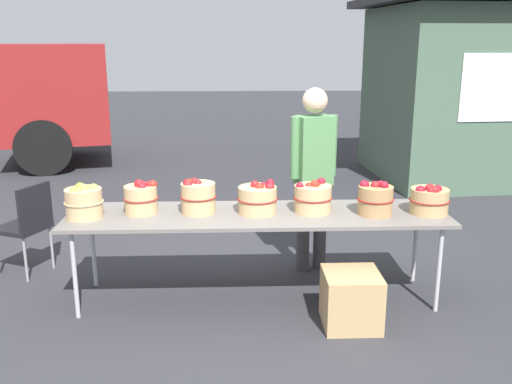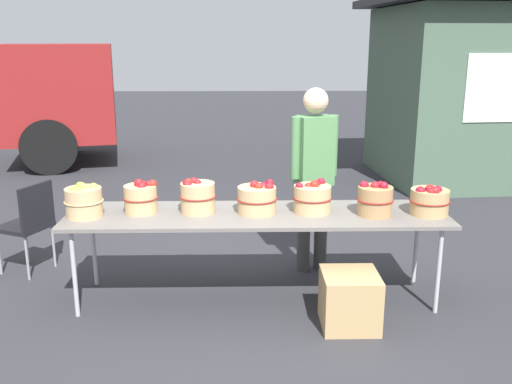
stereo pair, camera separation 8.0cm
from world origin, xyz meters
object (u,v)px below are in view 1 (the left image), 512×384
at_px(apple_basket_green_0, 84,202).
at_px(produce_crate, 351,299).
at_px(folding_chair, 27,221).
at_px(apple_basket_red_0, 141,198).
at_px(apple_basket_red_3, 313,198).
at_px(apple_basket_red_5, 429,200).
at_px(market_table, 257,217).
at_px(vendor_adult, 313,166).
at_px(apple_basket_red_2, 258,199).
at_px(apple_basket_red_4, 375,199).
at_px(apple_basket_red_1, 198,197).

distance_m(apple_basket_green_0, produce_crate, 2.23).
relative_size(apple_basket_green_0, produce_crate, 0.73).
bearing_deg(folding_chair, apple_basket_red_0, 88.15).
xyz_separation_m(apple_basket_red_3, apple_basket_red_5, (0.94, -0.08, -0.01)).
relative_size(market_table, apple_basket_green_0, 10.04).
bearing_deg(apple_basket_red_5, market_table, 177.72).
relative_size(vendor_adult, folding_chair, 1.99).
bearing_deg(market_table, apple_basket_red_3, 3.64).
distance_m(apple_basket_red_3, produce_crate, 0.88).
xyz_separation_m(apple_basket_red_2, apple_basket_red_4, (0.95, -0.08, 0.01)).
bearing_deg(vendor_adult, apple_basket_red_1, 12.17).
bearing_deg(apple_basket_red_3, vendor_adult, 82.09).
bearing_deg(apple_basket_red_4, apple_basket_red_2, 175.35).
bearing_deg(apple_basket_red_0, folding_chair, 154.00).
bearing_deg(apple_basket_green_0, apple_basket_red_5, -0.05).
height_order(apple_basket_green_0, apple_basket_red_1, apple_basket_red_1).
relative_size(apple_basket_red_4, apple_basket_red_5, 0.92).
relative_size(apple_basket_red_0, folding_chair, 0.33).
distance_m(apple_basket_red_3, folding_chair, 2.64).
relative_size(apple_basket_red_2, vendor_adult, 0.20).
height_order(apple_basket_green_0, folding_chair, apple_basket_green_0).
bearing_deg(apple_basket_red_0, market_table, -2.98).
xyz_separation_m(apple_basket_green_0, apple_basket_red_0, (0.44, 0.10, -0.00)).
bearing_deg(folding_chair, apple_basket_red_5, 103.37).
bearing_deg(apple_basket_red_4, apple_basket_green_0, 179.85).
bearing_deg(apple_basket_red_5, apple_basket_green_0, 179.95).
bearing_deg(produce_crate, apple_basket_red_4, 59.79).
bearing_deg(market_table, folding_chair, 163.77).
height_order(apple_basket_red_5, produce_crate, apple_basket_red_5).
bearing_deg(apple_basket_red_1, apple_basket_green_0, -173.87).
relative_size(apple_basket_green_0, apple_basket_red_1, 1.03).
bearing_deg(apple_basket_red_4, market_table, 176.44).
height_order(apple_basket_red_0, apple_basket_red_2, apple_basket_red_0).
height_order(market_table, produce_crate, market_table).
relative_size(market_table, vendor_adult, 1.81).
bearing_deg(vendor_adult, apple_basket_red_5, 124.91).
height_order(apple_basket_red_0, apple_basket_red_5, apple_basket_red_0).
distance_m(apple_basket_red_2, apple_basket_red_5, 1.40).
xyz_separation_m(apple_basket_red_2, produce_crate, (0.69, -0.52, -0.66)).
bearing_deg(apple_basket_red_4, folding_chair, 167.62).
height_order(apple_basket_red_1, apple_basket_red_4, apple_basket_red_1).
relative_size(apple_basket_red_4, produce_crate, 0.71).
bearing_deg(apple_basket_red_1, apple_basket_red_3, -0.87).
bearing_deg(folding_chair, market_table, 97.92).
relative_size(apple_basket_red_3, folding_chair, 0.38).
height_order(market_table, apple_basket_red_0, apple_basket_red_0).
bearing_deg(market_table, produce_crate, -35.78).
height_order(apple_basket_red_2, vendor_adult, vendor_adult).
height_order(apple_basket_red_3, vendor_adult, vendor_adult).
bearing_deg(apple_basket_red_5, vendor_adult, 141.97).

